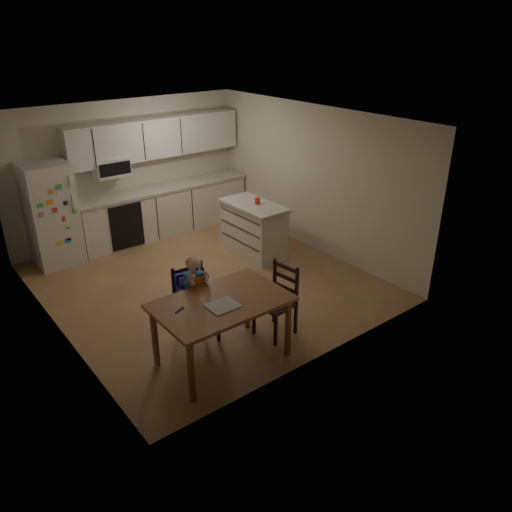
{
  "coord_description": "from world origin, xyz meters",
  "views": [
    {
      "loc": [
        -3.65,
        -5.94,
        3.68
      ],
      "look_at": [
        0.05,
        -1.23,
        0.88
      ],
      "focal_mm": 35.0,
      "sensor_mm": 36.0,
      "label": 1
    }
  ],
  "objects": [
    {
      "name": "kitchen_run",
      "position": [
        0.5,
        2.24,
        0.88
      ],
      "size": [
        3.37,
        0.62,
        2.15
      ],
      "color": "silver",
      "rests_on": "ground"
    },
    {
      "name": "kitchen_island",
      "position": [
        1.26,
        0.38,
        0.46
      ],
      "size": [
        0.65,
        1.23,
        0.91
      ],
      "color": "silver",
      "rests_on": "ground"
    },
    {
      "name": "chair_side",
      "position": [
        0.02,
        -1.77,
        0.54
      ],
      "size": [
        0.47,
        0.47,
        0.95
      ],
      "rotation": [
        0.0,
        0.0,
        -1.45
      ],
      "color": "black",
      "rests_on": "ground"
    },
    {
      "name": "room",
      "position": [
        0.0,
        0.48,
        1.25
      ],
      "size": [
        4.52,
        5.01,
        2.51
      ],
      "color": "#8D6643",
      "rests_on": "ground"
    },
    {
      "name": "refrigerator",
      "position": [
        -1.55,
        2.15,
        0.85
      ],
      "size": [
        0.72,
        0.7,
        1.7
      ],
      "primitive_type": "cube",
      "color": "silver",
      "rests_on": "ground"
    },
    {
      "name": "dining_table",
      "position": [
        -0.92,
        -1.83,
        0.7
      ],
      "size": [
        1.52,
        0.98,
        0.81
      ],
      "color": "brown",
      "rests_on": "ground"
    },
    {
      "name": "red_cup",
      "position": [
        1.31,
        0.34,
        0.97
      ],
      "size": [
        0.09,
        0.09,
        0.11
      ],
      "primitive_type": "cylinder",
      "color": "red",
      "rests_on": "kitchen_island"
    },
    {
      "name": "napkin",
      "position": [
        -0.98,
        -1.94,
        0.82
      ],
      "size": [
        0.34,
        0.29,
        0.01
      ],
      "primitive_type": "cube",
      "color": "silver",
      "rests_on": "dining_table"
    },
    {
      "name": "toddler_spoon",
      "position": [
        -1.41,
        -1.72,
        0.82
      ],
      "size": [
        0.12,
        0.06,
        0.02
      ],
      "primitive_type": "cylinder",
      "rotation": [
        0.0,
        1.57,
        0.35
      ],
      "color": "#1C11BB",
      "rests_on": "dining_table"
    },
    {
      "name": "chair_booster",
      "position": [
        -0.92,
        -1.21,
        0.69
      ],
      "size": [
        0.46,
        0.46,
        1.15
      ],
      "rotation": [
        0.0,
        0.0,
        -0.06
      ],
      "color": "black",
      "rests_on": "ground"
    }
  ]
}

